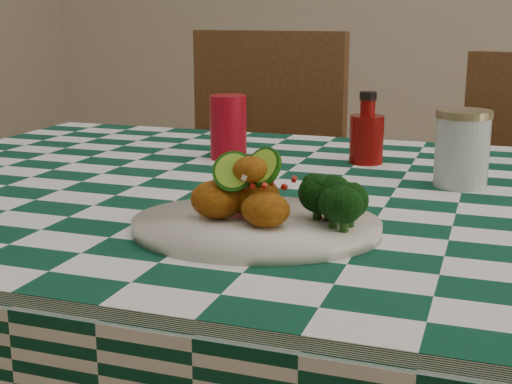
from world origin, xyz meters
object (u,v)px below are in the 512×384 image
(plate, at_px, (256,226))
(wooden_chair_left, at_px, (238,222))
(mason_jar, at_px, (462,149))
(ketchup_bottle, at_px, (367,128))
(fried_chicken_pile, at_px, (253,189))
(red_tumbler, at_px, (228,127))

(plate, height_order, wooden_chair_left, wooden_chair_left)
(mason_jar, distance_m, wooden_chair_left, 0.89)
(plate, height_order, ketchup_bottle, ketchup_bottle)
(plate, height_order, mason_jar, mason_jar)
(plate, relative_size, wooden_chair_left, 0.32)
(mason_jar, xyz_separation_m, wooden_chair_left, (-0.60, 0.56, -0.34))
(fried_chicken_pile, bearing_deg, wooden_chair_left, 111.74)
(ketchup_bottle, bearing_deg, plate, -95.95)
(fried_chicken_pile, height_order, mason_jar, mason_jar)
(red_tumbler, height_order, ketchup_bottle, ketchup_bottle)
(fried_chicken_pile, distance_m, ketchup_bottle, 0.50)
(fried_chicken_pile, xyz_separation_m, ketchup_bottle, (0.06, 0.49, 0.01))
(fried_chicken_pile, bearing_deg, mason_jar, 56.31)
(plate, xyz_separation_m, fried_chicken_pile, (-0.00, 0.00, 0.05))
(fried_chicken_pile, relative_size, wooden_chair_left, 0.13)
(plate, relative_size, ketchup_bottle, 2.39)
(plate, bearing_deg, ketchup_bottle, 84.05)
(ketchup_bottle, distance_m, wooden_chair_left, 0.69)
(fried_chicken_pile, relative_size, red_tumbler, 1.04)
(red_tumbler, relative_size, wooden_chair_left, 0.12)
(mason_jar, bearing_deg, red_tumbler, 168.45)
(fried_chicken_pile, distance_m, red_tumbler, 0.49)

